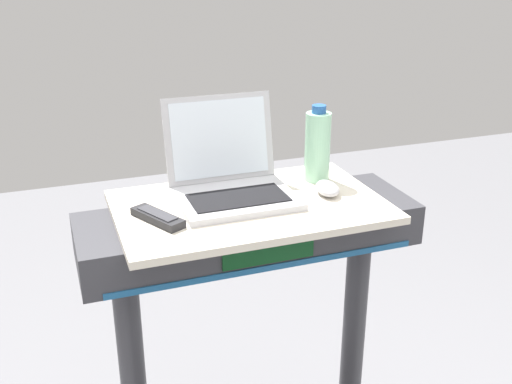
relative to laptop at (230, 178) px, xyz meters
name	(u,v)px	position (x,y,z in m)	size (l,w,h in m)	color
desk_board	(250,206)	(0.03, -0.06, -0.06)	(0.70, 0.44, 0.02)	beige
laptop	(230,178)	(0.00, 0.00, 0.00)	(0.31, 0.29, 0.25)	#B7B7BC
computer_mouse	(327,188)	(0.25, -0.08, -0.03)	(0.06, 0.10, 0.03)	#B2B2B7
water_bottle	(318,146)	(0.27, 0.03, 0.05)	(0.07, 0.07, 0.22)	#9EDBB2
tv_remote	(158,217)	(-0.22, -0.10, -0.04)	(0.11, 0.16, 0.02)	#232326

